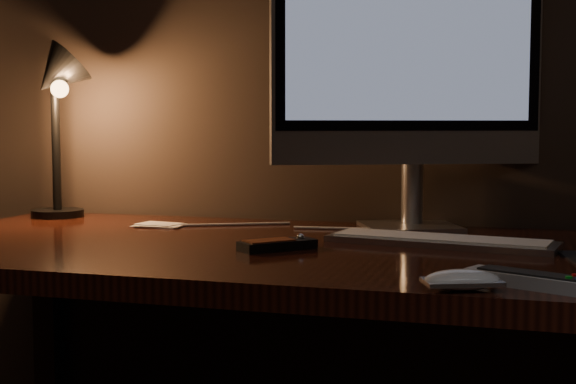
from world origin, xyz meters
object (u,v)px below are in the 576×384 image
(desk, at_px, (305,304))
(keyboard, at_px, (440,241))
(monitor, at_px, (411,54))
(mouse, at_px, (462,283))
(desk_lamp, at_px, (57,99))
(tv_remote, at_px, (532,280))
(media_remote, at_px, (277,244))

(desk, bearing_deg, keyboard, 1.70)
(monitor, bearing_deg, mouse, -99.61)
(keyboard, xyz_separation_m, desk_lamp, (-0.92, 0.16, 0.28))
(desk_lamp, bearing_deg, monitor, 24.75)
(monitor, xyz_separation_m, mouse, (0.16, -0.63, -0.37))
(desk, relative_size, tv_remote, 8.39)
(tv_remote, bearing_deg, keyboard, 138.77)
(mouse, relative_size, desk_lamp, 0.25)
(desk, distance_m, media_remote, 0.20)
(desk_lamp, bearing_deg, keyboard, 10.96)
(desk, relative_size, mouse, 15.20)
(desk, bearing_deg, mouse, -50.58)
(mouse, xyz_separation_m, desk_lamp, (-0.99, 0.57, 0.28))
(desk_lamp, bearing_deg, desk, 6.52)
(mouse, distance_m, media_remote, 0.44)
(keyboard, bearing_deg, media_remote, -142.95)
(media_remote, bearing_deg, desk_lamp, 107.76)
(keyboard, height_order, media_remote, media_remote)
(tv_remote, bearing_deg, desk_lamp, 178.89)
(monitor, relative_size, media_remote, 4.60)
(keyboard, xyz_separation_m, tv_remote, (0.16, -0.37, 0.00))
(desk, relative_size, media_remote, 11.52)
(tv_remote, bearing_deg, media_remote, 177.99)
(desk, bearing_deg, monitor, 52.46)
(keyboard, bearing_deg, desk_lamp, 179.62)
(tv_remote, bearing_deg, desk, 164.62)
(desk, xyz_separation_m, media_remote, (-0.02, -0.14, 0.14))
(monitor, distance_m, media_remote, 0.55)
(monitor, distance_m, tv_remote, 0.74)
(monitor, distance_m, keyboard, 0.44)
(desk, relative_size, desk_lamp, 3.77)
(desk, xyz_separation_m, monitor, (0.17, 0.23, 0.51))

